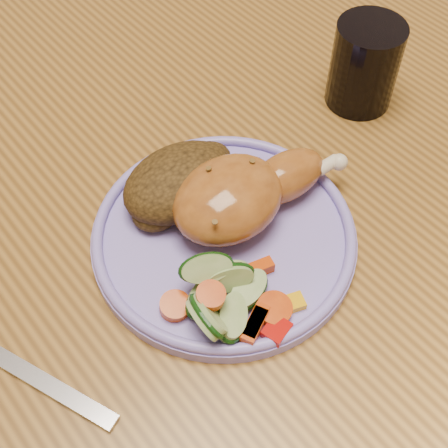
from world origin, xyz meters
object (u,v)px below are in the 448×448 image
at_px(fork, 22,370).
at_px(plate, 224,238).
at_px(dining_table, 186,229).
at_px(drinking_glass, 364,65).

bearing_deg(fork, plate, -1.33).
relative_size(plate, fork, 1.46).
height_order(dining_table, plate, plate).
xyz_separation_m(fork, drinking_glass, (0.43, 0.05, 0.04)).
relative_size(fork, drinking_glass, 1.75).
xyz_separation_m(plate, fork, (-0.20, 0.00, -0.00)).
bearing_deg(dining_table, drinking_glass, -7.83).
bearing_deg(dining_table, fork, -159.99).
distance_m(plate, fork, 0.20).
bearing_deg(drinking_glass, dining_table, 172.17).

